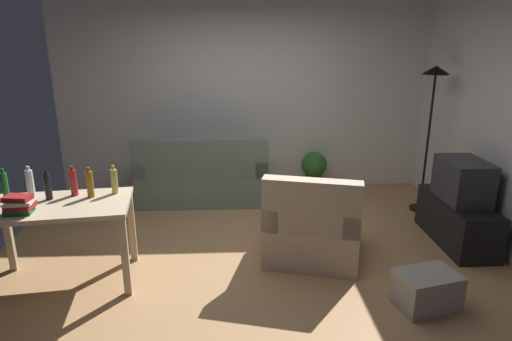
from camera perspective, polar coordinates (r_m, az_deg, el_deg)
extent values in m
cube|color=tan|center=(4.59, -0.96, -10.99)|extent=(5.20, 4.40, 0.02)
cube|color=silver|center=(6.30, -1.68, 9.83)|extent=(5.20, 0.10, 2.70)
cube|color=slate|center=(6.04, -6.82, -1.85)|extent=(1.70, 0.84, 0.40)
cube|color=slate|center=(5.58, -7.21, 1.48)|extent=(1.70, 0.16, 0.52)
cube|color=slate|center=(5.94, 0.53, 1.09)|extent=(0.16, 0.84, 0.22)
cube|color=slate|center=(6.05, -14.23, 0.86)|extent=(0.16, 0.84, 0.22)
cube|color=black|center=(5.23, 24.58, -5.99)|extent=(0.44, 1.10, 0.48)
cube|color=#2D2D33|center=(5.08, 25.22, -1.19)|extent=(0.40, 0.60, 0.44)
cube|color=black|center=(5.17, 27.22, -1.14)|extent=(0.01, 0.52, 0.36)
cylinder|color=black|center=(6.08, 20.45, -4.58)|extent=(0.26, 0.26, 0.03)
cylinder|color=black|center=(5.83, 21.32, 3.25)|extent=(0.03, 0.03, 1.68)
cone|color=black|center=(5.70, 22.30, 11.95)|extent=(0.32, 0.32, 0.10)
cube|color=#C6B28E|center=(4.19, -24.23, -4.19)|extent=(1.28, 0.85, 0.04)
cube|color=tan|center=(3.95, -16.59, -10.66)|extent=(0.07, 0.07, 0.72)
cube|color=tan|center=(4.77, -29.38, -7.32)|extent=(0.07, 0.07, 0.72)
cube|color=tan|center=(4.51, -15.78, -7.01)|extent=(0.07, 0.07, 0.72)
cylinder|color=brown|center=(6.39, 7.44, -1.65)|extent=(0.24, 0.24, 0.22)
sphere|color=#2D6B28|center=(6.30, 7.54, 0.76)|extent=(0.36, 0.36, 0.36)
cube|color=beige|center=(4.54, 7.35, -8.53)|extent=(1.08, 1.04, 0.40)
cube|color=#C0AD91|center=(4.04, 7.18, -4.72)|extent=(0.91, 0.38, 0.52)
cube|color=#C8B597|center=(4.40, 12.32, -5.21)|extent=(0.37, 0.85, 0.22)
cube|color=#C8B597|center=(4.45, 2.73, -4.57)|extent=(0.37, 0.85, 0.22)
cube|color=#A8A399|center=(4.01, 21.22, -14.21)|extent=(0.55, 0.45, 0.30)
cylinder|color=#1E722D|center=(4.44, -29.71, -1.83)|extent=(0.05, 0.05, 0.25)
cylinder|color=#1E722D|center=(4.40, -29.99, -0.04)|extent=(0.02, 0.02, 0.04)
cylinder|color=silver|center=(4.41, -27.20, -1.56)|extent=(0.06, 0.06, 0.25)
cylinder|color=silver|center=(4.37, -27.46, 0.25)|extent=(0.03, 0.03, 0.04)
cylinder|color=black|center=(4.28, -25.36, -1.93)|extent=(0.06, 0.06, 0.23)
cylinder|color=black|center=(4.24, -25.59, -0.18)|extent=(0.03, 0.03, 0.04)
cylinder|color=#AD2323|center=(4.30, -22.55, -1.49)|extent=(0.06, 0.06, 0.23)
cylinder|color=#AD2323|center=(4.26, -22.76, 0.26)|extent=(0.03, 0.03, 0.04)
cylinder|color=#9E6019|center=(4.20, -20.70, -1.69)|extent=(0.06, 0.06, 0.24)
cylinder|color=#9E6019|center=(4.16, -20.90, 0.13)|extent=(0.03, 0.03, 0.04)
cylinder|color=#BCB24C|center=(4.23, -17.87, -1.36)|extent=(0.06, 0.06, 0.23)
cylinder|color=#BCB24C|center=(4.19, -18.04, 0.38)|extent=(0.03, 0.03, 0.04)
cube|color=#236B33|center=(4.09, -28.33, -4.63)|extent=(0.22, 0.15, 0.04)
cube|color=maroon|center=(4.08, -28.23, -4.05)|extent=(0.21, 0.17, 0.04)
cube|color=beige|center=(4.05, -28.32, -3.66)|extent=(0.22, 0.18, 0.03)
cube|color=maroon|center=(4.05, -28.50, -3.16)|extent=(0.22, 0.15, 0.04)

